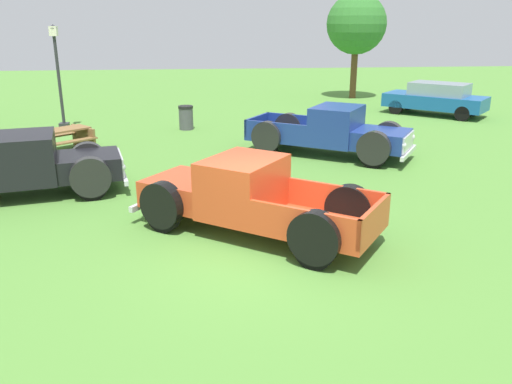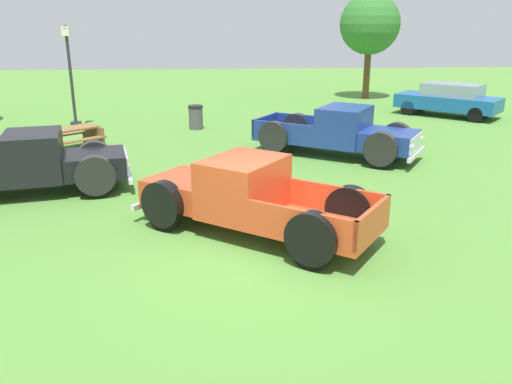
# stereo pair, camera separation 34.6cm
# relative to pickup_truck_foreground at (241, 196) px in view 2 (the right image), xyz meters

# --- Properties ---
(ground_plane) EXTENTS (80.00, 80.00, 0.00)m
(ground_plane) POSITION_rel_pickup_truck_foreground_xyz_m (0.25, -1.20, -0.74)
(ground_plane) COLOR #548C38
(pickup_truck_foreground) EXTENTS (5.15, 4.42, 1.55)m
(pickup_truck_foreground) POSITION_rel_pickup_truck_foreground_xyz_m (0.00, 0.00, 0.00)
(pickup_truck_foreground) COLOR #D14723
(pickup_truck_foreground) RESTS_ON ground_plane
(pickup_truck_behind_left) EXTENTS (5.39, 4.39, 1.60)m
(pickup_truck_behind_left) POSITION_rel_pickup_truck_foreground_xyz_m (3.60, 5.94, 0.02)
(pickup_truck_behind_left) COLOR navy
(pickup_truck_behind_left) RESTS_ON ground_plane
(pickup_truck_behind_right) EXTENTS (5.36, 2.91, 1.56)m
(pickup_truck_behind_right) POSITION_rel_pickup_truck_foreground_xyz_m (-4.96, 2.86, 0.00)
(pickup_truck_behind_right) COLOR black
(pickup_truck_behind_right) RESTS_ON ground_plane
(sedan_distant_a) EXTENTS (4.51, 4.35, 1.49)m
(sedan_distant_a) POSITION_rel_pickup_truck_foreground_xyz_m (10.06, 13.02, 0.04)
(sedan_distant_a) COLOR #195699
(sedan_distant_a) RESTS_ON ground_plane
(lamp_post_near) EXTENTS (0.36, 0.36, 4.04)m
(lamp_post_near) POSITION_rel_pickup_truck_foreground_xyz_m (-6.24, 11.49, 1.38)
(lamp_post_near) COLOR #2D2D33
(lamp_post_near) RESTS_ON ground_plane
(picnic_table) EXTENTS (2.33, 2.30, 0.78)m
(picnic_table) POSITION_rel_pickup_truck_foreground_xyz_m (-5.35, 7.42, -0.25)
(picnic_table) COLOR olive
(picnic_table) RESTS_ON ground_plane
(trash_can) EXTENTS (0.59, 0.59, 0.95)m
(trash_can) POSITION_rel_pickup_truck_foreground_xyz_m (-1.33, 10.87, -0.26)
(trash_can) COLOR #4C4C51
(trash_can) RESTS_ON ground_plane
(oak_tree_east) EXTENTS (3.25, 3.25, 5.63)m
(oak_tree_east) POSITION_rel_pickup_truck_foreground_xyz_m (7.88, 18.99, 3.24)
(oak_tree_east) COLOR brown
(oak_tree_east) RESTS_ON ground_plane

